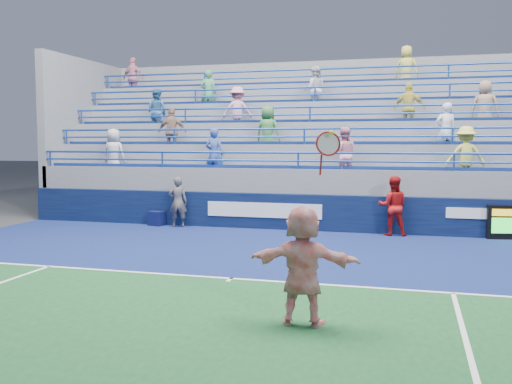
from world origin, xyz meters
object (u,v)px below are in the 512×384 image
(ball_girl, at_px, (393,206))
(line_judge, at_px, (178,202))
(tennis_player, at_px, (303,265))
(judge_chair, at_px, (158,217))

(ball_girl, bearing_deg, line_judge, -3.24)
(tennis_player, height_order, ball_girl, tennis_player)
(ball_girl, bearing_deg, tennis_player, 79.09)
(line_judge, bearing_deg, judge_chair, -27.22)
(line_judge, relative_size, ball_girl, 0.94)
(judge_chair, relative_size, tennis_player, 0.29)
(judge_chair, relative_size, ball_girl, 0.49)
(ball_girl, bearing_deg, judge_chair, -4.60)
(tennis_player, height_order, line_judge, tennis_player)
(tennis_player, xyz_separation_m, line_judge, (-5.57, 8.45, -0.09))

